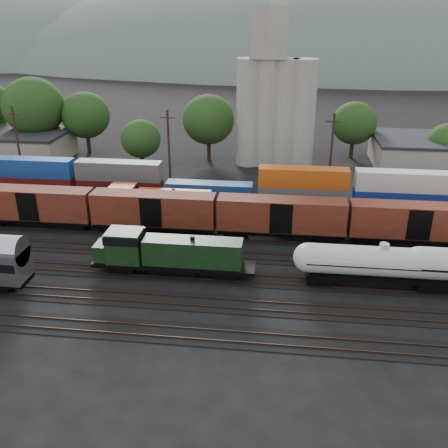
# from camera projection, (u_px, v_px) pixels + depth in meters

# --- Properties ---
(ground) EXTENTS (600.00, 600.00, 0.00)m
(ground) POSITION_uv_depth(u_px,v_px,m) (233.00, 256.00, 56.05)
(ground) COLOR black
(tracks) EXTENTS (180.00, 33.20, 0.20)m
(tracks) POSITION_uv_depth(u_px,v_px,m) (233.00, 256.00, 56.03)
(tracks) COLOR black
(tracks) RESTS_ON ground
(green_locomotive) EXTENTS (16.87, 2.98, 4.46)m
(green_locomotive) POSITION_uv_depth(u_px,v_px,m) (165.00, 253.00, 51.20)
(green_locomotive) COLOR black
(green_locomotive) RESTS_ON ground
(tank_car_a) EXTENTS (17.30, 3.10, 4.53)m
(tank_car_a) POSITION_uv_depth(u_px,v_px,m) (382.00, 263.00, 48.76)
(tank_car_a) COLOR silver
(tank_car_a) RESTS_ON ground
(orange_locomotive) EXTENTS (16.13, 2.69, 4.03)m
(orange_locomotive) POSITION_uv_depth(u_px,v_px,m) (153.00, 201.00, 65.49)
(orange_locomotive) COLOR black
(orange_locomotive) RESTS_ON ground
(boxcar_string) EXTENTS (153.60, 2.90, 4.20)m
(boxcar_string) POSITION_uv_depth(u_px,v_px,m) (217.00, 213.00, 59.62)
(boxcar_string) COLOR black
(boxcar_string) RESTS_ON ground
(container_wall) EXTENTS (160.00, 2.60, 5.80)m
(container_wall) POSITION_uv_depth(u_px,v_px,m) (234.00, 187.00, 68.70)
(container_wall) COLOR black
(container_wall) RESTS_ON ground
(grain_silo) EXTENTS (13.40, 5.00, 29.00)m
(grain_silo) POSITION_uv_depth(u_px,v_px,m) (275.00, 100.00, 83.93)
(grain_silo) COLOR #A5A297
(grain_silo) RESTS_ON ground
(industrial_sheds) EXTENTS (119.38, 17.26, 5.10)m
(industrial_sheds) POSITION_uv_depth(u_px,v_px,m) (292.00, 152.00, 86.37)
(industrial_sheds) COLOR #9E937F
(industrial_sheds) RESTS_ON ground
(tree_band) EXTENTS (164.79, 23.54, 14.19)m
(tree_band) POSITION_uv_depth(u_px,v_px,m) (286.00, 119.00, 86.46)
(tree_band) COLOR black
(tree_band) RESTS_ON ground
(utility_poles) EXTENTS (122.20, 0.36, 12.00)m
(utility_poles) POSITION_uv_depth(u_px,v_px,m) (249.00, 151.00, 73.58)
(utility_poles) COLOR black
(utility_poles) RESTS_ON ground
(distant_hills) EXTENTS (860.00, 286.00, 130.00)m
(distant_hills) POSITION_uv_depth(u_px,v_px,m) (317.00, 91.00, 298.19)
(distant_hills) COLOR #59665B
(distant_hills) RESTS_ON ground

